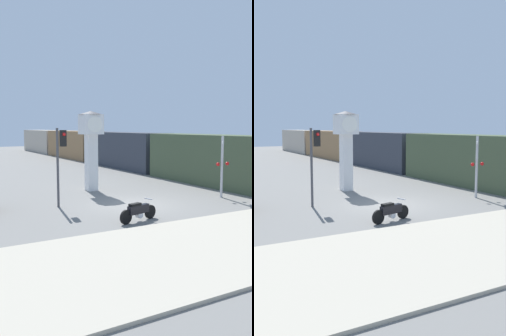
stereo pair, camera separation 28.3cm
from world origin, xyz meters
TOP-DOWN VIEW (x-y plane):
  - ground_plane at (0.00, 0.00)m, footprint 120.00×120.00m
  - sidewalk_strip at (0.00, -6.94)m, footprint 36.00×6.00m
  - motorcycle at (-1.63, -2.94)m, footprint 2.00×0.64m
  - clock_tower at (-0.14, 5.01)m, footprint 1.45×1.45m
  - freight_train at (8.21, 22.17)m, footprint 2.80×50.93m
  - traffic_light at (-3.41, 1.43)m, footprint 0.50×0.35m
  - railroad_crossing_signal at (5.22, -0.71)m, footprint 0.90×0.82m

SIDE VIEW (x-z plane):
  - ground_plane at x=0.00m, z-range 0.00..0.00m
  - sidewalk_strip at x=0.00m, z-range 0.00..0.10m
  - motorcycle at x=-1.63m, z-range -0.02..0.88m
  - freight_train at x=8.21m, z-range 0.00..3.40m
  - railroad_crossing_signal at x=5.22m, z-range 0.17..3.60m
  - traffic_light at x=-3.41m, z-range 0.74..4.63m
  - clock_tower at x=-0.14m, z-range 0.81..5.71m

